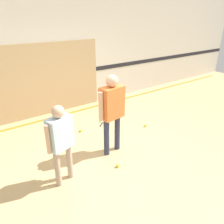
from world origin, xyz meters
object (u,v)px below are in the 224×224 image
(tennis_ball_stray_left, at_px, (146,125))
(tennis_ball_stray_right, at_px, (81,131))
(person_instructor, at_px, (112,107))
(tennis_ball_near_instructor, at_px, (118,166))
(racket_spare_on_floor, at_px, (104,121))
(tennis_ball_by_spare_racket, at_px, (101,116))
(person_student_left, at_px, (61,137))

(tennis_ball_stray_left, xyz_separation_m, tennis_ball_stray_right, (-1.41, 0.70, 0.00))
(person_instructor, height_order, tennis_ball_near_instructor, person_instructor)
(tennis_ball_near_instructor, bearing_deg, racket_spare_on_floor, 63.48)
(tennis_ball_by_spare_racket, relative_size, tennis_ball_stray_right, 1.00)
(person_student_left, relative_size, tennis_ball_stray_left, 20.28)
(tennis_ball_near_instructor, bearing_deg, tennis_ball_stray_left, 29.41)
(person_student_left, bearing_deg, tennis_ball_stray_right, 37.15)
(person_instructor, relative_size, tennis_ball_stray_right, 23.67)
(person_student_left, height_order, tennis_ball_by_spare_racket, person_student_left)
(tennis_ball_near_instructor, distance_m, tennis_ball_stray_right, 1.54)
(tennis_ball_near_instructor, height_order, tennis_ball_stray_left, same)
(tennis_ball_by_spare_racket, xyz_separation_m, tennis_ball_stray_right, (-0.82, -0.39, 0.00))
(tennis_ball_stray_right, bearing_deg, tennis_ball_near_instructor, -92.79)
(tennis_ball_by_spare_racket, xyz_separation_m, tennis_ball_stray_left, (0.59, -1.09, 0.00))
(racket_spare_on_floor, distance_m, tennis_ball_stray_right, 0.78)
(tennis_ball_near_instructor, xyz_separation_m, tennis_ball_stray_left, (1.49, 0.84, 0.00))
(tennis_ball_stray_left, relative_size, tennis_ball_stray_right, 1.00)
(person_instructor, xyz_separation_m, tennis_ball_near_instructor, (-0.21, -0.47, -0.93))
(racket_spare_on_floor, height_order, tennis_ball_stray_right, tennis_ball_stray_right)
(tennis_ball_by_spare_racket, bearing_deg, tennis_ball_stray_left, -61.52)
(tennis_ball_near_instructor, distance_m, tennis_ball_by_spare_racket, 2.13)
(person_student_left, height_order, racket_spare_on_floor, person_student_left)
(racket_spare_on_floor, distance_m, tennis_ball_stray_left, 1.06)
(racket_spare_on_floor, bearing_deg, person_student_left, 3.28)
(person_instructor, height_order, racket_spare_on_floor, person_instructor)
(person_student_left, bearing_deg, tennis_ball_near_instructor, -30.11)
(tennis_ball_stray_left, height_order, tennis_ball_stray_right, same)
(tennis_ball_near_instructor, relative_size, tennis_ball_stray_right, 1.00)
(person_instructor, height_order, tennis_ball_stray_right, person_instructor)
(person_student_left, distance_m, tennis_ball_by_spare_racket, 2.60)
(racket_spare_on_floor, xyz_separation_m, tennis_ball_stray_left, (0.65, -0.84, 0.02))
(person_student_left, relative_size, tennis_ball_by_spare_racket, 20.28)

